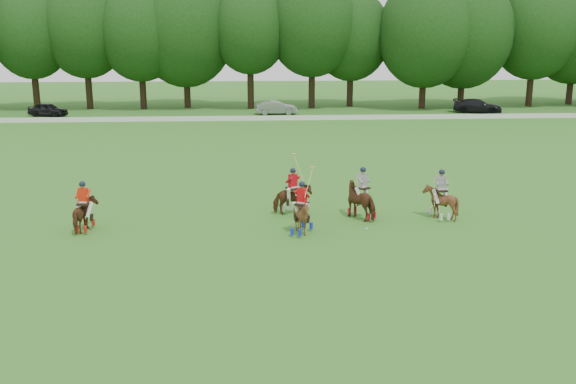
{
  "coord_description": "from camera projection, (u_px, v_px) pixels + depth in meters",
  "views": [
    {
      "loc": [
        -0.65,
        -22.01,
        7.89
      ],
      "look_at": [
        1.1,
        4.2,
        1.4
      ],
      "focal_mm": 40.0,
      "sensor_mm": 36.0,
      "label": 1
    }
  ],
  "objects": [
    {
      "name": "polo_ball",
      "position": [
        366.0,
        229.0,
        26.53
      ],
      "size": [
        0.09,
        0.09,
        0.09
      ],
      "primitive_type": "sphere",
      "color": "white",
      "rests_on": "ground"
    },
    {
      "name": "polo_red_c",
      "position": [
        302.0,
        216.0,
        25.82
      ],
      "size": [
        1.68,
        1.73,
        2.72
      ],
      "color": "#512D15",
      "rests_on": "ground"
    },
    {
      "name": "polo_stripe_b",
      "position": [
        440.0,
        201.0,
        28.01
      ],
      "size": [
        1.36,
        1.49,
        2.2
      ],
      "color": "#512D15",
      "rests_on": "ground"
    },
    {
      "name": "boundary_rail",
      "position": [
        252.0,
        118.0,
        60.01
      ],
      "size": [
        120.0,
        0.1,
        0.44
      ],
      "primitive_type": "cube",
      "color": "white",
      "rests_on": "ground"
    },
    {
      "name": "ground",
      "position": [
        266.0,
        258.0,
        23.25
      ],
      "size": [
        180.0,
        180.0,
        0.0
      ],
      "primitive_type": "plane",
      "color": "#357521",
      "rests_on": "ground"
    },
    {
      "name": "car_left",
      "position": [
        48.0,
        110.0,
        62.97
      ],
      "size": [
        4.14,
        2.61,
        1.31
      ],
      "primitive_type": "imported",
      "rotation": [
        0.0,
        0.0,
        1.27
      ],
      "color": "black",
      "rests_on": "ground"
    },
    {
      "name": "polo_red_b",
      "position": [
        293.0,
        199.0,
        28.56
      ],
      "size": [
        1.82,
        1.75,
        2.68
      ],
      "color": "#512D15",
      "rests_on": "ground"
    },
    {
      "name": "polo_stripe_a",
      "position": [
        362.0,
        200.0,
        28.04
      ],
      "size": [
        1.81,
        2.01,
        2.29
      ],
      "color": "#512D15",
      "rests_on": "ground"
    },
    {
      "name": "car_mid",
      "position": [
        276.0,
        108.0,
        64.42
      ],
      "size": [
        4.18,
        1.67,
        1.35
      ],
      "primitive_type": "imported",
      "rotation": [
        0.0,
        0.0,
        1.63
      ],
      "color": "gray",
      "rests_on": "ground"
    },
    {
      "name": "tree_line",
      "position": [
        253.0,
        31.0,
        67.84
      ],
      "size": [
        117.98,
        14.32,
        14.75
      ],
      "color": "black",
      "rests_on": "ground"
    },
    {
      "name": "polo_red_a",
      "position": [
        84.0,
        214.0,
        26.23
      ],
      "size": [
        1.02,
        1.67,
        2.1
      ],
      "color": "#512D15",
      "rests_on": "ground"
    },
    {
      "name": "car_right",
      "position": [
        477.0,
        106.0,
        65.74
      ],
      "size": [
        5.27,
        3.64,
        1.42
      ],
      "primitive_type": "imported",
      "rotation": [
        0.0,
        0.0,
        1.2
      ],
      "color": "black",
      "rests_on": "ground"
    }
  ]
}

